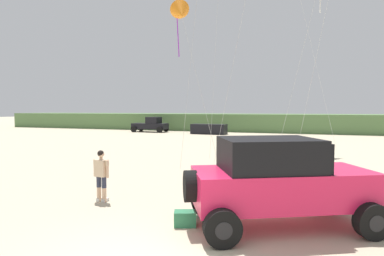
# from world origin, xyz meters

# --- Properties ---
(dune_ridge) EXTENTS (90.00, 7.91, 2.33)m
(dune_ridge) POSITION_xyz_m (1.74, 39.96, 1.17)
(dune_ridge) COLOR #567A47
(dune_ridge) RESTS_ON ground_plane
(jeep) EXTENTS (5.00, 4.05, 2.26)m
(jeep) POSITION_xyz_m (2.42, 2.96, 1.20)
(jeep) COLOR #EA2151
(jeep) RESTS_ON ground_plane
(person_watching) EXTENTS (0.62, 0.35, 1.67)m
(person_watching) POSITION_xyz_m (-3.15, 3.39, 0.94)
(person_watching) COLOR #DBB28E
(person_watching) RESTS_ON ground_plane
(cooler_box) EXTENTS (0.65, 0.53, 0.38)m
(cooler_box) POSITION_xyz_m (0.17, 2.23, 0.19)
(cooler_box) COLOR #2D7F51
(cooler_box) RESTS_ON ground_plane
(distant_pickup) EXTENTS (4.63, 2.44, 1.98)m
(distant_pickup) POSITION_xyz_m (-16.18, 32.92, 0.94)
(distant_pickup) COLOR black
(distant_pickup) RESTS_ON ground_plane
(distant_sedan) EXTENTS (4.28, 1.90, 1.20)m
(distant_sedan) POSITION_xyz_m (-7.94, 31.99, 0.60)
(distant_sedan) COLOR black
(distant_sedan) RESTS_ON ground_plane
(kite_red_delta) EXTENTS (3.02, 1.95, 8.34)m
(kite_red_delta) POSITION_xyz_m (-2.76, 9.46, 7.64)
(kite_red_delta) COLOR orange
(kite_red_delta) RESTS_ON ground_plane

